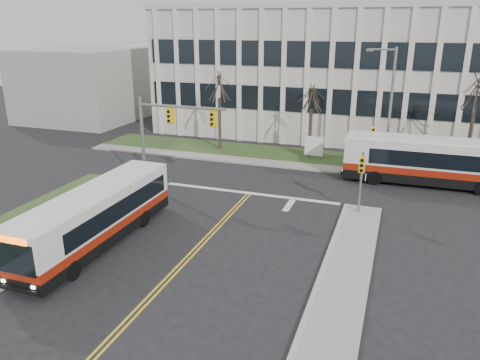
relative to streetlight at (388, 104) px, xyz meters
The scene contains 19 objects.
ground 18.81m from the streetlight, 116.37° to the right, with size 120.00×120.00×0.00m, color black.
sidewalk_west 26.49m from the streetlight, 125.34° to the right, with size 1.20×26.00×0.14m, color #9E9B93.
sidewalk_east 21.82m from the streetlight, 91.43° to the right, with size 2.00×26.00×0.14m, color #9E9B93.
sidewalk_cross 6.04m from the streetlight, 161.74° to the right, with size 44.00×1.60×0.14m, color #9E9B93.
building_lawn 6.23m from the streetlight, 149.29° to the left, with size 44.00×5.00×0.12m, color #354C20.
office_building 14.15m from the streetlight, 102.38° to the left, with size 40.00×16.00×12.00m, color silver.
building_annex 35.43m from the streetlight, 163.93° to the left, with size 12.00×12.00×8.00m, color #9E9B93.
mast_arm_signal 16.39m from the streetlight, 146.49° to the right, with size 6.11×0.38×6.20m.
signal_pole_near 9.72m from the streetlight, 95.10° to the right, with size 0.34×0.39×3.80m.
signal_pole_far 2.93m from the streetlight, 136.05° to the right, with size 0.34×0.39×3.80m.
streetlight is the anchor object (origin of this frame).
directory_sign 6.96m from the streetlight, 166.77° to the left, with size 1.50×0.12×2.00m.
tree_left 14.15m from the streetlight, behind, with size 1.80×1.80×7.70m.
tree_mid 6.36m from the streetlight, 161.65° to the left, with size 1.80×1.80×6.82m.
tree_right 6.28m from the streetlight, 16.78° to the left, with size 1.80×1.80×8.25m.
bus_main 22.27m from the streetlight, 126.42° to the right, with size 2.34×10.80×2.88m, color silver, non-canonical shape.
bus_cross 5.46m from the streetlight, 32.30° to the right, with size 2.61×12.06×3.22m, color silver, non-canonical shape.
newspaper_box_blue 22.04m from the streetlight, 133.54° to the right, with size 0.50×0.45×0.95m, color navy.
newspaper_box_red 23.88m from the streetlight, 132.79° to the right, with size 0.50×0.45×0.95m, color maroon.
Camera 1 is at (9.05, -19.64, 10.81)m, focal length 35.00 mm.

